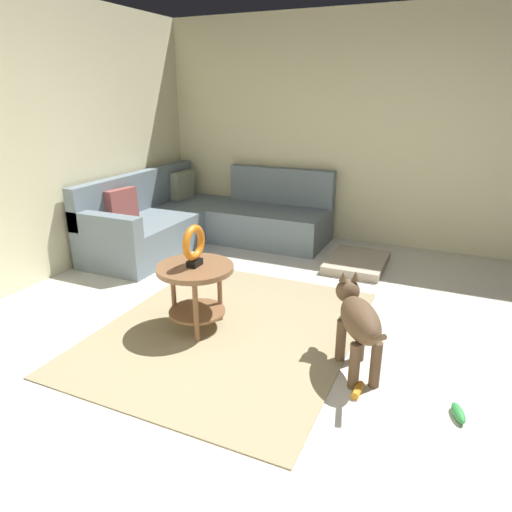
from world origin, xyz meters
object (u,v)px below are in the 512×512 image
dog_bed_mat (357,262)px  dog_toy_bone (458,413)px  torus_sculpture (194,245)px  dog (358,320)px  sectional_couch (202,221)px  side_table (196,280)px  dog_toy_rope (358,390)px  dog_toy_ball (346,314)px

dog_bed_mat → dog_toy_bone: 2.45m
torus_sculpture → dog_bed_mat: (1.90, -0.87, -0.67)m
dog_bed_mat → dog: bearing=-168.1°
sectional_couch → dog_toy_bone: 3.75m
side_table → dog_bed_mat: (1.90, -0.87, -0.37)m
dog_toy_rope → dog_bed_mat: bearing=12.6°
dog_toy_ball → dog_toy_bone: (-0.95, -0.90, -0.01)m
dog_toy_bone → dog_bed_mat: bearing=26.3°
dog → dog_toy_bone: (-0.24, -0.67, -0.35)m
dog_toy_rope → sectional_couch: bearing=47.7°
dog → dog_toy_ball: 0.82m
sectional_couch → torus_sculpture: (-1.90, -1.07, 0.42)m
sectional_couch → dog_toy_rope: (-2.22, -2.44, -0.26)m
torus_sculpture → dog_toy_rope: size_ratio=2.25×
sectional_couch → dog_toy_bone: size_ratio=12.50×
sectional_couch → dog_toy_rope: bearing=-132.3°
dog_bed_mat → dog: 2.03m
torus_sculpture → dog_toy_rope: torus_sculpture is taller
dog → dog_toy_ball: size_ratio=10.03×
dog_bed_mat → sectional_couch: bearing=89.8°
dog_toy_ball → dog_toy_bone: bearing=-136.4°
sectional_couch → torus_sculpture: 2.23m
dog_toy_rope → side_table: bearing=76.9°
torus_sculpture → dog_toy_bone: 2.09m
side_table → dog_bed_mat: 2.12m
side_table → dog_bed_mat: bearing=-24.6°
side_table → dog_toy_rope: (-0.32, -1.37, -0.39)m
dog_toy_rope → dog_toy_bone: (0.02, -0.59, 0.00)m
dog → dog_toy_rope: size_ratio=5.25×
side_table → dog_toy_rope: 1.46m
side_table → dog_toy_ball: size_ratio=7.92×
torus_sculpture → dog_toy_ball: size_ratio=4.30×
sectional_couch → dog_bed_mat: 1.96m
sectional_couch → dog: size_ratio=2.96×
dog_bed_mat → dog_toy_bone: dog_bed_mat is taller
side_table → torus_sculpture: size_ratio=1.84×
dog_bed_mat → dog_toy_rope: 2.27m
sectional_couch → dog: bearing=-129.8°
dog_toy_bone → dog_toy_rope: bearing=92.1°
sectional_couch → side_table: 2.19m
side_table → dog: dog is taller
torus_sculpture → dog_toy_bone: size_ratio=1.81×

